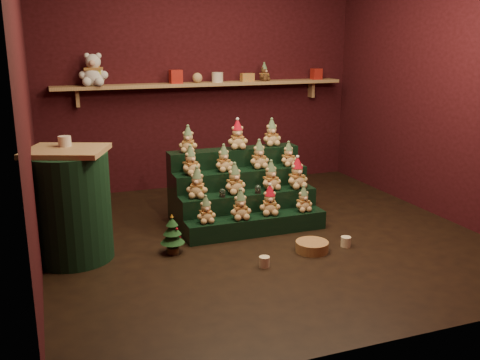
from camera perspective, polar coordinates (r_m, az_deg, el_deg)
name	(u,v)px	position (r m, az deg, el deg)	size (l,w,h in m)	color
ground	(262,235)	(5.19, 2.40, -5.92)	(4.00, 4.00, 0.00)	black
back_wall	(200,75)	(6.80, -4.25, 11.12)	(4.00, 0.10, 2.80)	black
front_wall	(408,121)	(3.09, 17.51, 6.03)	(4.00, 0.10, 2.80)	black
left_wall	(18,97)	(4.49, -22.57, 8.14)	(0.10, 4.00, 2.80)	black
right_wall	(448,83)	(5.97, 21.32, 9.65)	(0.10, 4.00, 2.80)	black
back_shelf	(205,85)	(6.64, -3.80, 10.12)	(3.60, 0.26, 0.24)	tan
riser_tier_front	(257,225)	(5.19, 1.78, -4.82)	(1.40, 0.22, 0.18)	black
riser_tier_midfront	(248,210)	(5.36, 0.90, -3.17)	(1.40, 0.22, 0.36)	black
riser_tier_midback	(241,195)	(5.53, 0.08, -1.63)	(1.40, 0.22, 0.54)	black
riser_tier_back	(234,182)	(5.70, -0.68, -0.17)	(1.40, 0.22, 0.72)	black
teddy_0	(206,209)	(4.96, -3.67, -3.16)	(0.18, 0.16, 0.25)	tan
teddy_1	(240,205)	(5.05, 0.04, -2.63)	(0.20, 0.18, 0.28)	tan
teddy_2	(270,200)	(5.18, 3.19, -2.16)	(0.21, 0.18, 0.29)	tan
teddy_3	(303,199)	(5.32, 6.78, -2.01)	(0.18, 0.16, 0.25)	tan
teddy_4	(197,183)	(5.12, -4.59, -0.29)	(0.21, 0.19, 0.29)	tan
teddy_5	(235,179)	(5.23, -0.58, 0.15)	(0.21, 0.19, 0.30)	tan
teddy_6	(271,176)	(5.37, 3.31, 0.47)	(0.21, 0.19, 0.29)	tan
teddy_7	(297,173)	(5.46, 6.11, 0.74)	(0.22, 0.20, 0.31)	tan
teddy_8	(190,160)	(5.27, -5.32, 2.09)	(0.20, 0.18, 0.28)	tan
teddy_9	(224,158)	(5.38, -1.75, 2.34)	(0.19, 0.17, 0.27)	tan
teddy_10	(259,154)	(5.51, 2.04, 2.76)	(0.21, 0.18, 0.29)	tan
teddy_11	(288,154)	(5.63, 5.18, 2.77)	(0.18, 0.16, 0.25)	tan
teddy_12	(188,139)	(5.44, -5.56, 4.35)	(0.19, 0.17, 0.27)	tan
teddy_13	(237,135)	(5.59, -0.27, 4.87)	(0.21, 0.19, 0.30)	tan
teddy_14	(272,132)	(5.77, 3.38, 5.09)	(0.20, 0.18, 0.28)	tan
snow_globe_a	(222,193)	(5.14, -1.89, -1.36)	(0.06, 0.06, 0.08)	black
snow_globe_b	(258,189)	(5.27, 1.92, -0.96)	(0.06, 0.06, 0.09)	black
snow_globe_c	(296,185)	(5.43, 6.02, -0.51)	(0.07, 0.07, 0.09)	black
side_table	(71,205)	(4.73, -17.63, -2.58)	(0.78, 0.72, 0.97)	tan
table_ornament	(65,141)	(4.71, -18.20, 3.95)	(0.11, 0.11, 0.09)	beige
mini_christmas_tree	(172,234)	(4.75, -7.23, -5.74)	(0.21, 0.21, 0.36)	#402E17
mug_left	(264,262)	(4.49, 2.62, -8.71)	(0.09, 0.09, 0.09)	beige
mug_right	(346,242)	(5.00, 11.22, -6.47)	(0.09, 0.09, 0.09)	beige
wicker_basket	(312,247)	(4.84, 7.69, -7.05)	(0.29, 0.29, 0.09)	#A47742
white_bear	(93,65)	(6.34, -15.38, 11.72)	(0.33, 0.29, 0.46)	white
brown_bear	(264,72)	(6.86, 2.60, 11.43)	(0.16, 0.14, 0.22)	#4D3119
gift_tin_red_a	(176,77)	(6.51, -6.87, 10.89)	(0.14, 0.14, 0.16)	#B2251B
gift_tin_cream	(217,77)	(6.66, -2.42, 10.89)	(0.14, 0.14, 0.12)	beige
gift_tin_red_b	(316,74)	(7.19, 8.14, 11.13)	(0.12, 0.12, 0.14)	#B2251B
shelf_plush_ball	(197,78)	(6.58, -4.57, 10.82)	(0.12, 0.12, 0.12)	tan
scarf_gift_box	(247,77)	(6.79, 0.78, 10.90)	(0.16, 0.10, 0.10)	#E95B20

